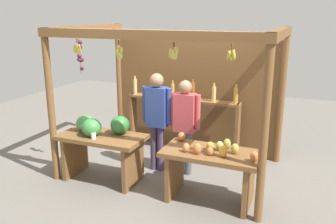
{
  "coord_description": "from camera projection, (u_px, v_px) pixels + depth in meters",
  "views": [
    {
      "loc": [
        1.97,
        -4.94,
        2.44
      ],
      "look_at": [
        0.0,
        -0.2,
        1.01
      ],
      "focal_mm": 38.38,
      "sensor_mm": 36.0,
      "label": 1
    }
  ],
  "objects": [
    {
      "name": "ground_plane",
      "position": [
        173.0,
        169.0,
        5.78
      ],
      "size": [
        12.0,
        12.0,
        0.0
      ],
      "primitive_type": "plane",
      "color": "slate",
      "rests_on": "ground"
    },
    {
      "name": "market_stall",
      "position": [
        183.0,
        84.0,
        5.81
      ],
      "size": [
        3.13,
        2.06,
        2.24
      ],
      "color": "brown",
      "rests_on": "ground"
    },
    {
      "name": "fruit_counter_left",
      "position": [
        101.0,
        139.0,
        5.29
      ],
      "size": [
        1.26,
        0.66,
        0.98
      ],
      "color": "brown",
      "rests_on": "ground"
    },
    {
      "name": "fruit_counter_right",
      "position": [
        211.0,
        163.0,
        4.67
      ],
      "size": [
        1.26,
        0.64,
        0.85
      ],
      "color": "brown",
      "rests_on": "ground"
    },
    {
      "name": "bottle_shelf_unit",
      "position": [
        183.0,
        110.0,
        6.25
      ],
      "size": [
        2.0,
        0.22,
        1.35
      ],
      "color": "brown",
      "rests_on": "ground"
    },
    {
      "name": "vendor_man",
      "position": [
        157.0,
        114.0,
        5.52
      ],
      "size": [
        0.48,
        0.21,
        1.56
      ],
      "rotation": [
        0.0,
        0.0,
        0.08
      ],
      "color": "#503E5B",
      "rests_on": "ground"
    },
    {
      "name": "vendor_woman",
      "position": [
        185.0,
        120.0,
        5.4
      ],
      "size": [
        0.48,
        0.2,
        1.48
      ],
      "rotation": [
        0.0,
        0.0,
        -0.17
      ],
      "color": "#4F5456",
      "rests_on": "ground"
    }
  ]
}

